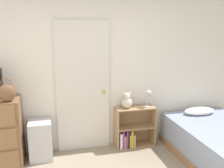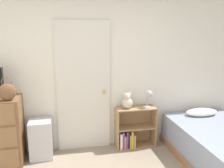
# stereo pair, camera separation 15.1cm
# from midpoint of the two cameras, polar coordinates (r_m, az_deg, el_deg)

# --- Properties ---
(wall_back) EXTENTS (10.00, 0.06, 2.55)m
(wall_back) POSITION_cam_midpoint_polar(r_m,az_deg,el_deg) (4.01, -3.43, 2.87)
(wall_back) COLOR white
(wall_back) RESTS_ON ground_plane
(door_closed) EXTENTS (0.85, 0.09, 2.08)m
(door_closed) POSITION_cam_midpoint_polar(r_m,az_deg,el_deg) (3.99, -5.47, -0.68)
(door_closed) COLOR silver
(door_closed) RESTS_ON ground_plane
(handbag) EXTENTS (0.23, 0.13, 0.32)m
(handbag) POSITION_cam_midpoint_polar(r_m,az_deg,el_deg) (3.64, -21.76, -1.64)
(handbag) COLOR brown
(handbag) RESTS_ON dresser
(storage_bin) EXTENTS (0.34, 0.37, 0.59)m
(storage_bin) POSITION_cam_midpoint_polar(r_m,az_deg,el_deg) (4.04, -14.87, -11.99)
(storage_bin) COLOR silver
(storage_bin) RESTS_ON ground_plane
(bookshelf) EXTENTS (0.66, 0.27, 0.68)m
(bookshelf) POSITION_cam_midpoint_polar(r_m,az_deg,el_deg) (4.26, 5.59, -10.68)
(bookshelf) COLOR tan
(bookshelf) RESTS_ON ground_plane
(teddy_bear) EXTENTS (0.17, 0.17, 0.26)m
(teddy_bear) POSITION_cam_midpoint_polar(r_m,az_deg,el_deg) (4.06, 4.61, -4.02)
(teddy_bear) COLOR beige
(teddy_bear) RESTS_ON bookshelf
(desk_lamp) EXTENTS (0.14, 0.13, 0.29)m
(desk_lamp) POSITION_cam_midpoint_polar(r_m,az_deg,el_deg) (4.10, 9.48, -2.62)
(desk_lamp) COLOR #B2B2B7
(desk_lamp) RESTS_ON bookshelf
(bed) EXTENTS (1.23, 1.87, 0.63)m
(bed) POSITION_cam_midpoint_polar(r_m,az_deg,el_deg) (4.13, 25.30, -12.82)
(bed) COLOR #996B47
(bed) RESTS_ON ground_plane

